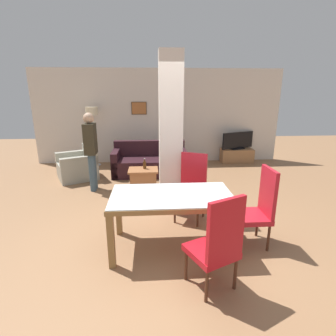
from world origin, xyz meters
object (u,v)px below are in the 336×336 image
Objects in this scene: armchair at (79,167)px; coffee_table at (143,178)px; bottle at (145,165)px; tv_screen at (238,141)px; sofa at (150,163)px; tv_stand at (237,156)px; dining_chair_far_right at (192,186)px; dining_chair_near_right at (217,243)px; floor_lamp at (92,117)px; standing_person at (91,147)px; dining_chair_head_right at (258,206)px; dining_table at (172,206)px.

armchair is 1.79m from coffee_table.
tv_screen reaches higher than bottle.
sofa is 1.96× the size of tv_stand.
dining_chair_far_right is 1.70× the size of coffee_table.
dining_chair_far_right reaches higher than bottle.
dining_chair_near_right is at bearing 115.11° from dining_chair_far_right.
floor_lamp reaches higher than sofa.
tv_screen is (4.36, 1.23, 0.37)m from armchair.
standing_person is (-1.91, 1.45, 0.39)m from dining_chair_far_right.
tv_screen is (2.73, 1.99, 0.13)m from bottle.
tv_stand is (1.15, 4.37, -0.36)m from dining_chair_head_right.
dining_chair_head_right is at bearing 22.20° from dining_chair_near_right.
dining_chair_near_right is 4.81× the size of bottle.
dining_chair_head_right is 3.56m from standing_person.
sofa is 2.80m from tv_stand.
coffee_table is (-0.14, -1.06, -0.06)m from sofa.
bottle is at bearing 33.59° from dining_chair_head_right.
dining_chair_far_right reaches higher than coffee_table.
tv_stand is at bearing 44.47° from dining_chair_near_right.
floor_lamp reaches higher than dining_chair_head_right.
sofa is at bearing 94.95° from dining_table.
floor_lamp is at bearing -30.25° from sofa.
tv_stand is 0.45m from tv_screen.
dining_chair_near_right is 1.70× the size of coffee_table.
tv_stand is (2.76, 2.03, -0.02)m from coffee_table.
dining_chair_far_right is 0.66× the size of standing_person.
dining_chair_near_right is 5.70m from floor_lamp.
floor_lamp reaches higher than bottle.
dining_table is 1.42× the size of armchair.
dining_table is at bearing -118.05° from tv_stand.
dining_chair_head_right is 3.71m from sofa.
armchair is at bearing 8.49° from sofa.
dining_chair_near_right is at bearing -110.27° from tv_stand.
bottle is 0.24× the size of tv_stand.
dining_chair_far_right and dining_chair_near_right have the same top height.
tv_screen is at bearing 0.00° from tv_stand.
dining_chair_far_right reaches higher than sofa.
bottle is (-0.80, 1.53, -0.05)m from dining_chair_far_right.
sofa is 1.12× the size of floor_lamp.
tv_screen is at bearing -100.12° from armchair.
sofa is 1.65× the size of armchair.
dining_chair_near_right reaches higher than tv_stand.
tv_screen is 0.62× the size of standing_person.
dining_chair_head_right is 4.50m from armchair.
coffee_table is 2.71m from floor_lamp.
dining_table is 1.68× the size of tv_stand.
bottle is 1.19m from standing_person.
dining_chair_far_right is at bearing -118.74° from tv_stand.
dining_chair_far_right is 1.16m from dining_chair_head_right.
standing_person is (-3.84, -2.06, 0.75)m from tv_stand.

